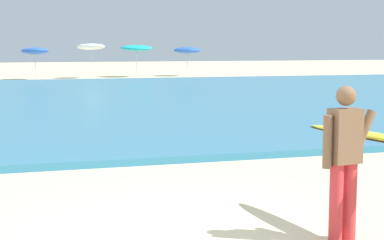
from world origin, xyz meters
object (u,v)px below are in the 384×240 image
Objects in this scene: surfer_with_board at (362,148)px; beach_umbrella_3 at (35,51)px; beach_umbrella_6 at (187,50)px; beach_umbrella_4 at (91,47)px; beach_umbrella_5 at (137,48)px.

beach_umbrella_3 is at bearing 93.60° from surfer_with_board.
surfer_with_board is 1.26× the size of beach_umbrella_3.
beach_umbrella_3 is 11.07m from beach_umbrella_6.
surfer_with_board is at bearing -103.13° from beach_umbrella_6.
surfer_with_board is 1.27× the size of beach_umbrella_6.
beach_umbrella_4 reaches higher than beach_umbrella_3.
beach_umbrella_4 is (3.72, 0.80, 0.27)m from beach_umbrella_3.
beach_umbrella_5 is (7.04, 1.65, 0.19)m from beach_umbrella_3.
beach_umbrella_5 is 3.86m from beach_umbrella_6.
surfer_with_board is 35.97m from beach_umbrella_4.
surfer_with_board is at bearing -97.49° from beach_umbrella_5.
beach_umbrella_6 is at bearing 5.89° from beach_umbrella_5.
beach_umbrella_4 is at bearing 12.11° from beach_umbrella_3.
beach_umbrella_5 is 1.10× the size of beach_umbrella_6.
beach_umbrella_3 reaches higher than beach_umbrella_6.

